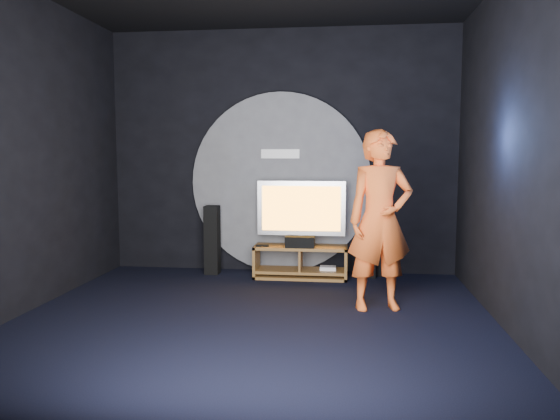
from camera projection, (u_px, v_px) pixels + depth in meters
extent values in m
plane|color=black|center=(252.00, 321.00, 5.62)|extent=(5.00, 5.00, 0.00)
cube|color=black|center=(281.00, 152.00, 7.91)|extent=(5.00, 0.04, 3.50)
cube|color=black|center=(172.00, 148.00, 2.97)|extent=(5.00, 0.04, 3.50)
cube|color=black|center=(18.00, 151.00, 5.74)|extent=(0.04, 5.00, 3.50)
cube|color=black|center=(513.00, 151.00, 5.14)|extent=(0.04, 5.00, 3.50)
cylinder|color=#515156|center=(281.00, 183.00, 7.90)|extent=(2.60, 0.08, 2.60)
cube|color=white|center=(280.00, 154.00, 7.80)|extent=(0.55, 0.03, 0.13)
cube|color=olive|center=(301.00, 247.00, 7.56)|extent=(1.29, 0.45, 0.04)
cube|color=olive|center=(301.00, 271.00, 7.59)|extent=(1.25, 0.42, 0.04)
cube|color=olive|center=(256.00, 261.00, 7.65)|extent=(0.04, 0.45, 0.45)
cube|color=olive|center=(346.00, 263.00, 7.50)|extent=(0.04, 0.45, 0.45)
cube|color=olive|center=(301.00, 259.00, 7.57)|extent=(0.03, 0.40, 0.29)
cube|color=olive|center=(301.00, 276.00, 7.60)|extent=(1.29, 0.45, 0.04)
cube|color=white|center=(328.00, 268.00, 7.54)|extent=(0.22, 0.16, 0.05)
cube|color=#B8B7BF|center=(301.00, 244.00, 7.62)|extent=(0.36, 0.22, 0.04)
cylinder|color=#B8B7BF|center=(301.00, 239.00, 7.62)|extent=(0.07, 0.07, 0.10)
cube|color=#B8B7BF|center=(301.00, 208.00, 7.57)|extent=(1.22, 0.06, 0.76)
cube|color=orange|center=(301.00, 208.00, 7.54)|extent=(1.09, 0.01, 0.62)
cube|color=black|center=(300.00, 242.00, 7.41)|extent=(0.40, 0.15, 0.15)
cube|color=black|center=(262.00, 246.00, 7.50)|extent=(0.18, 0.05, 0.02)
cube|color=black|center=(212.00, 240.00, 7.81)|extent=(0.20, 0.22, 0.98)
cube|color=black|center=(376.00, 241.00, 7.72)|extent=(0.20, 0.22, 0.98)
cube|color=black|center=(365.00, 265.00, 7.68)|extent=(0.29, 0.29, 0.32)
imported|color=#ED5B20|center=(380.00, 220.00, 5.99)|extent=(0.82, 0.64, 1.99)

